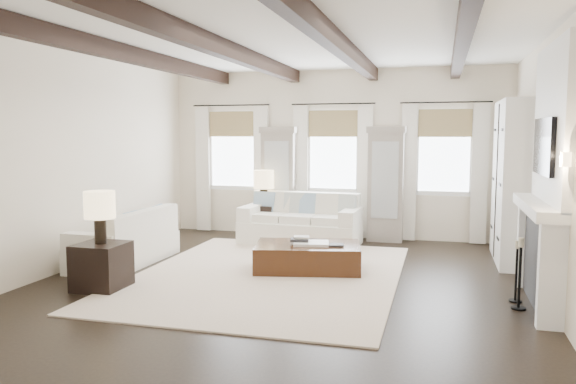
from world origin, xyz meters
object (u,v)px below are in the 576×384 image
(ottoman, at_px, (308,257))
(side_table_front, at_px, (102,266))
(side_table_back, at_px, (264,222))
(sofa_left, at_px, (129,242))
(sofa_back, at_px, (301,223))

(ottoman, relative_size, side_table_front, 2.52)
(side_table_back, bearing_deg, sofa_left, -119.01)
(sofa_left, distance_m, side_table_back, 2.86)
(sofa_back, xyz_separation_m, side_table_front, (-1.74, -3.63, -0.08))
(sofa_left, distance_m, side_table_front, 1.44)
(ottoman, bearing_deg, sofa_left, 174.28)
(side_table_front, relative_size, side_table_back, 0.93)
(side_table_front, bearing_deg, ottoman, 35.25)
(side_table_front, bearing_deg, sofa_left, 107.75)
(side_table_front, bearing_deg, side_table_back, 76.23)
(sofa_left, xyz_separation_m, side_table_front, (0.44, -1.37, -0.04))
(ottoman, height_order, side_table_back, side_table_back)
(sofa_left, distance_m, ottoman, 2.79)
(ottoman, distance_m, side_table_front, 2.85)
(sofa_back, relative_size, side_table_front, 3.64)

